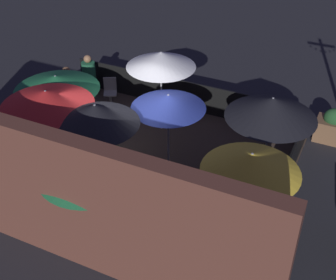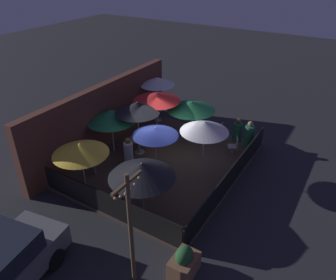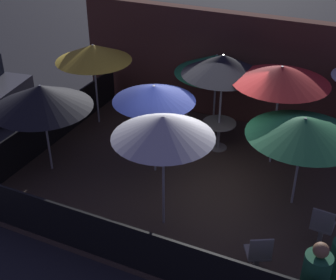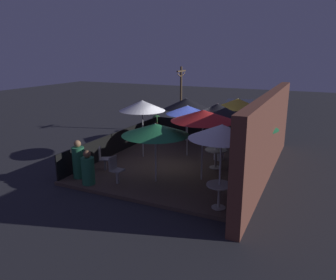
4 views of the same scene
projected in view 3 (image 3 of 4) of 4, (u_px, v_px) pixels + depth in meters
name	position (u px, v px, depth m)	size (l,w,h in m)	color
ground_plane	(191.00, 181.00, 10.90)	(60.00, 60.00, 0.00)	#26262B
patio_deck	(191.00, 179.00, 10.87)	(7.76, 6.21, 0.12)	#47382D
building_wall	(239.00, 70.00, 12.72)	(9.36, 0.36, 3.09)	brown
fence_front	(126.00, 246.00, 8.21)	(7.56, 0.05, 0.95)	black
fence_side_left	(53.00, 126.00, 11.99)	(0.05, 6.01, 0.95)	black
patio_umbrella_0	(223.00, 65.00, 10.82)	(1.94, 1.94, 2.50)	#B2B2B7
patio_umbrella_2	(281.00, 74.00, 10.24)	(2.18, 2.18, 2.47)	#B2B2B7
patio_umbrella_3	(304.00, 127.00, 9.09)	(2.27, 2.27, 2.04)	#B2B2B7
patio_umbrella_4	(41.00, 97.00, 10.19)	(2.23, 2.23, 2.15)	#B2B2B7
patio_umbrella_5	(93.00, 53.00, 12.14)	(2.00, 2.00, 2.25)	#B2B2B7
patio_umbrella_6	(163.00, 127.00, 8.34)	(1.91, 1.91, 2.43)	#B2B2B7
patio_umbrella_7	(154.00, 93.00, 10.07)	(1.83, 1.83, 2.18)	#B2B2B7
patio_umbrella_8	(216.00, 64.00, 12.07)	(2.19, 2.19, 2.06)	#B2B2B7
dining_table_0	(219.00, 128.00, 11.67)	(0.85, 0.85, 0.73)	#9E998E
patio_chair_0	(322.00, 226.00, 8.60)	(0.43, 0.43, 0.94)	gray
patio_chair_1	(145.00, 102.00, 13.05)	(0.49, 0.49, 0.95)	gray
patio_chair_2	(258.00, 253.00, 8.03)	(0.54, 0.54, 0.90)	gray
patron_0	(314.00, 280.00, 7.35)	(0.60, 0.60, 1.37)	#236642
patron_1	(179.00, 123.00, 11.90)	(0.52, 0.52, 1.29)	silver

